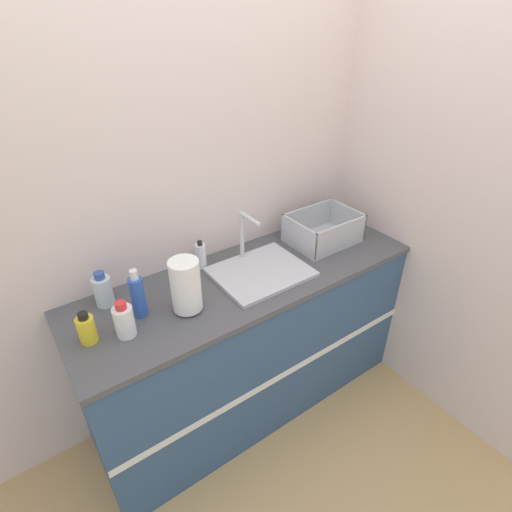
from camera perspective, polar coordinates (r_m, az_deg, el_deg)
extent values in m
plane|color=tan|center=(2.54, 3.27, -23.44)|extent=(12.00, 12.00, 0.00)
cube|color=silver|center=(2.10, -6.05, 9.78)|extent=(4.21, 0.06, 2.60)
cube|color=silver|center=(2.46, 17.66, 11.82)|extent=(0.06, 2.58, 2.60)
cube|color=#33517A|center=(2.34, -0.86, -12.40)|extent=(1.81, 0.58, 0.90)
cube|color=white|center=(2.19, 3.57, -16.65)|extent=(1.81, 0.01, 0.04)
cube|color=#4C4C51|center=(2.05, -0.96, -3.04)|extent=(1.84, 0.60, 0.03)
cube|color=silver|center=(2.04, 0.68, -2.30)|extent=(0.47, 0.38, 0.02)
cylinder|color=silver|center=(2.09, -2.03, 2.97)|extent=(0.02, 0.02, 0.25)
cylinder|color=silver|center=(1.97, -0.82, 5.31)|extent=(0.02, 0.16, 0.02)
cylinder|color=#4C4C51|center=(1.84, -9.65, -7.36)|extent=(0.10, 0.10, 0.01)
cylinder|color=white|center=(1.76, -10.01, -4.15)|extent=(0.13, 0.13, 0.24)
cube|color=#B7BABF|center=(2.36, 9.44, 2.27)|extent=(0.39, 0.29, 0.01)
cube|color=#B7BABF|center=(2.24, 12.04, 2.70)|extent=(0.39, 0.01, 0.16)
cube|color=#B7BABF|center=(2.41, 7.36, 5.35)|extent=(0.39, 0.01, 0.16)
cube|color=#B7BABF|center=(2.21, 6.07, 2.79)|extent=(0.01, 0.29, 0.16)
cube|color=#B7BABF|center=(2.45, 12.83, 5.22)|extent=(0.01, 0.29, 0.16)
cylinder|color=white|center=(1.74, -18.29, -8.90)|extent=(0.08, 0.08, 0.14)
cylinder|color=red|center=(1.68, -18.76, -6.73)|extent=(0.05, 0.05, 0.03)
cylinder|color=yellow|center=(1.76, -23.00, -9.68)|extent=(0.07, 0.07, 0.12)
cylinder|color=black|center=(1.72, -23.50, -7.86)|extent=(0.04, 0.04, 0.03)
cylinder|color=#2D56B7|center=(1.80, -16.49, -5.64)|extent=(0.06, 0.06, 0.19)
cylinder|color=silver|center=(1.74, -17.07, -2.58)|extent=(0.03, 0.03, 0.04)
cylinder|color=silver|center=(1.93, -20.99, -4.74)|extent=(0.08, 0.08, 0.14)
cylinder|color=#334C9E|center=(1.88, -21.49, -2.61)|extent=(0.05, 0.05, 0.03)
cylinder|color=silver|center=(2.08, -7.88, -0.04)|extent=(0.06, 0.06, 0.13)
cylinder|color=black|center=(2.04, -8.04, 1.85)|extent=(0.02, 0.02, 0.02)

